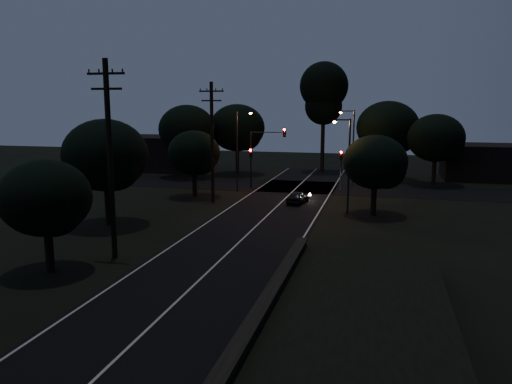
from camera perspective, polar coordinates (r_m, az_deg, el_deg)
The scene contains 21 objects.
road_surface at distance 42.34m, azimuth 2.37°, elevation -1.70°, with size 60.00×70.00×0.03m.
utility_pole_mid at distance 28.58m, azimuth -16.35°, elevation 3.88°, with size 2.20×0.30×11.00m.
utility_pole_far at distance 44.04m, azimuth -5.04°, elevation 5.91°, with size 2.20×0.30×10.50m.
tree_left_b at distance 27.32m, azimuth -22.77°, elevation -0.87°, with size 4.61×4.61×5.86m.
tree_left_c at distance 36.72m, azimuth -16.64°, elevation 3.83°, with size 6.01×6.01×7.59m.
tree_left_d at distance 46.74m, azimuth -6.95°, elevation 4.31°, with size 4.90×4.90×6.21m.
tree_far_nw at distance 61.86m, azimuth -1.99°, elevation 7.21°, with size 6.82×6.82×8.64m.
tree_far_w at distance 59.72m, azimuth -7.72°, elevation 6.99°, with size 6.71×6.71×8.56m.
tree_far_ne at distance 59.39m, azimuth 15.07°, elevation 6.98°, with size 7.11×7.11×8.99m.
tree_far_e at distance 56.76m, azimuth 20.09°, elevation 5.68°, with size 5.99×5.99×7.60m.
tree_right_a at distance 39.63m, azimuth 13.71°, elevation 3.17°, with size 4.94×4.94×6.28m.
tall_pine at distance 64.92m, azimuth 7.75°, elevation 11.17°, with size 6.13×6.13×13.93m.
building_left at distance 68.05m, azimuth -10.62°, elevation 4.43°, with size 10.00×8.00×4.40m, color black.
building_right at distance 63.86m, azimuth 24.57°, elevation 3.16°, with size 9.00×7.00×4.00m, color black.
signal_left at distance 51.48m, azimuth -0.59°, elevation 3.57°, with size 0.28×0.35×4.10m.
signal_right at distance 49.94m, azimuth 9.69°, elevation 3.23°, with size 0.28×0.35×4.10m.
signal_mast at distance 50.93m, azimuth 1.25°, elevation 5.20°, with size 3.70×0.35×6.25m.
streetlight_a at distance 49.59m, azimuth -1.98°, elevation 5.41°, with size 1.66×0.26×8.00m.
streetlight_b at distance 53.71m, azimuth 10.85°, elevation 5.59°, with size 1.66×0.26×8.00m.
streetlight_c at distance 39.78m, azimuth 10.34°, elevation 3.72°, with size 1.46×0.26×7.50m.
car at distance 43.90m, azimuth 4.81°, elevation -0.59°, with size 1.31×3.26×1.11m, color black.
Camera 1 is at (8.49, -9.47, 8.57)m, focal length 35.00 mm.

